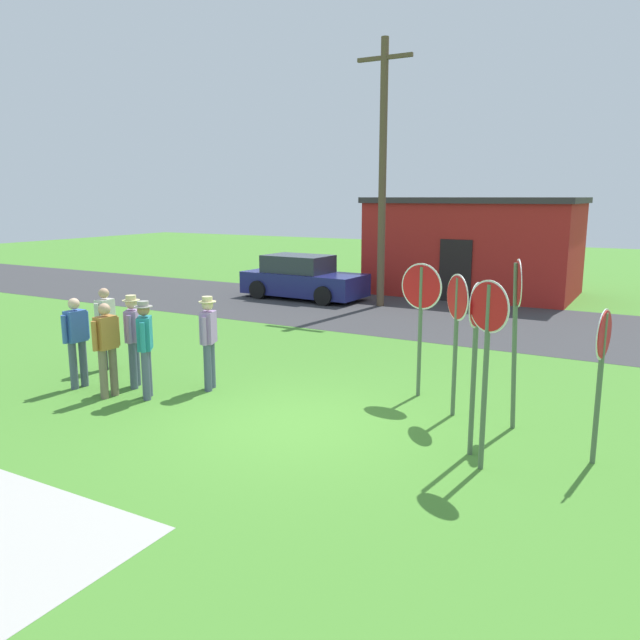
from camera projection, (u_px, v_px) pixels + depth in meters
ground_plane at (294, 424)px, 9.81m from camera, size 80.00×80.00×0.00m
street_asphalt at (469, 321)px, 17.98m from camera, size 60.00×6.40×0.01m
building_background at (474, 246)px, 22.83m from camera, size 7.27×4.50×3.49m
utility_pole at (383, 171)px, 19.62m from camera, size 1.80×0.24×8.25m
parked_car_on_street at (303, 279)px, 21.84m from camera, size 4.37×2.14×1.51m
stop_sign_tallest at (487, 345)px, 7.88m from camera, size 0.59×0.34×2.49m
stop_sign_center_cluster at (516, 315)px, 9.31m from camera, size 0.27×0.68×2.61m
stop_sign_rear_left at (475, 343)px, 8.35m from camera, size 0.07×0.61×2.40m
stop_sign_low_front at (421, 305)px, 10.91m from camera, size 0.80×0.19×2.38m
stop_sign_nearest at (456, 320)px, 9.91m from camera, size 0.52×0.55×2.32m
stop_sign_leaning_left at (602, 361)px, 8.11m from camera, size 0.12×0.66×2.10m
person_on_left at (107, 345)px, 10.97m from camera, size 0.24×0.57×1.69m
person_in_dark_shirt at (106, 324)px, 12.77m from camera, size 0.26×0.57×1.69m
person_with_sunhat at (145, 344)px, 10.90m from camera, size 0.39×0.48×1.74m
person_in_blue at (133, 336)px, 11.54m from camera, size 0.38×0.50×1.74m
person_holding_notes at (209, 337)px, 11.40m from camera, size 0.33×0.54×1.74m
person_in_teal at (76, 338)px, 11.52m from camera, size 0.23×0.57×1.69m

